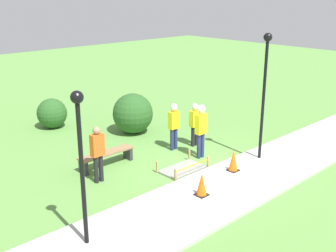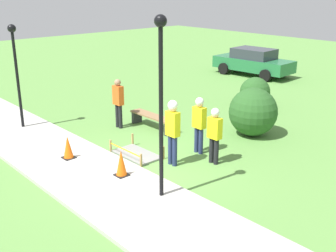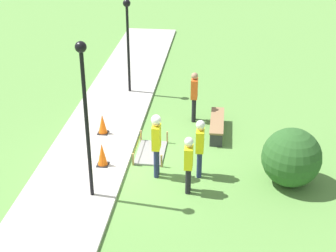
{
  "view_description": "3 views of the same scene",
  "coord_description": "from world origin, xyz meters",
  "views": [
    {
      "loc": [
        -9.68,
        -8.3,
        5.63
      ],
      "look_at": [
        -0.32,
        1.63,
        1.19
      ],
      "focal_mm": 45.0,
      "sensor_mm": 36.0,
      "label": 1
    },
    {
      "loc": [
        8.7,
        -6.62,
        4.94
      ],
      "look_at": [
        -0.53,
        1.72,
        0.71
      ],
      "focal_mm": 45.0,
      "sensor_mm": 36.0,
      "label": 2
    },
    {
      "loc": [
        13.01,
        2.65,
        7.89
      ],
      "look_at": [
        -0.48,
        1.12,
        1.08
      ],
      "focal_mm": 55.0,
      "sensor_mm": 36.0,
      "label": 3
    }
  ],
  "objects": [
    {
      "name": "park_bench",
      "position": [
        -2.28,
        2.54,
        0.36
      ],
      "size": [
        1.99,
        0.44,
        0.5
      ],
      "color": "#2D2D33",
      "rests_on": "ground_plane"
    },
    {
      "name": "sidewalk",
      "position": [
        0.0,
        -1.3,
        0.05
      ],
      "size": [
        28.0,
        2.59,
        0.1
      ],
      "color": "#ADAAA3",
      "rests_on": "ground_plane"
    },
    {
      "name": "traffic_cone_near_patch",
      "position": [
        -1.66,
        -1.17,
        0.43
      ],
      "size": [
        0.34,
        0.34,
        0.68
      ],
      "color": "black",
      "rests_on": "sidewalk"
    },
    {
      "name": "wet_concrete_patch",
      "position": [
        -0.67,
        0.56,
        0.04
      ],
      "size": [
        1.54,
        0.9,
        0.4
      ],
      "color": "gray",
      "rests_on": "ground_plane"
    },
    {
      "name": "worker_trainee",
      "position": [
        1.27,
        1.87,
        0.98
      ],
      "size": [
        0.4,
        0.24,
        1.66
      ],
      "color": "black",
      "rests_on": "ground_plane"
    },
    {
      "name": "ground_plane",
      "position": [
        0.0,
        0.0,
        0.0
      ],
      "size": [
        60.0,
        60.0,
        0.0
      ],
      "primitive_type": "plane",
      "color": "#5B8E42"
    },
    {
      "name": "worker_supervisor",
      "position": [
        0.56,
        0.91,
        1.16
      ],
      "size": [
        0.4,
        0.28,
        1.91
      ],
      "color": "navy",
      "rests_on": "ground_plane"
    },
    {
      "name": "lamppost_near",
      "position": [
        1.86,
        -0.65,
        2.84
      ],
      "size": [
        0.28,
        0.28,
        4.23
      ],
      "color": "black",
      "rests_on": "sidewalk"
    },
    {
      "name": "bystander_in_orange_shirt",
      "position": [
        -3.15,
        1.71,
        1.01
      ],
      "size": [
        0.4,
        0.23,
        1.78
      ],
      "color": "black",
      "rests_on": "ground_plane"
    },
    {
      "name": "worker_assistant",
      "position": [
        0.43,
        2.12,
        1.04
      ],
      "size": [
        0.4,
        0.25,
        1.75
      ],
      "color": "navy",
      "rests_on": "ground_plane"
    },
    {
      "name": "shrub_rounded_near",
      "position": [
        0.54,
        4.63,
        0.82
      ],
      "size": [
        1.64,
        1.64,
        1.64
      ],
      "color": "#285623",
      "rests_on": "ground_plane"
    },
    {
      "name": "lamppost_far",
      "position": [
        -5.3,
        -0.94,
        2.47
      ],
      "size": [
        0.28,
        0.28,
        3.57
      ],
      "color": "black",
      "rests_on": "sidewalk"
    },
    {
      "name": "traffic_cone_far_patch",
      "position": [
        0.33,
        -0.72,
        0.45
      ],
      "size": [
        0.34,
        0.34,
        0.71
      ],
      "color": "black",
      "rests_on": "sidewalk"
    }
  ]
}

